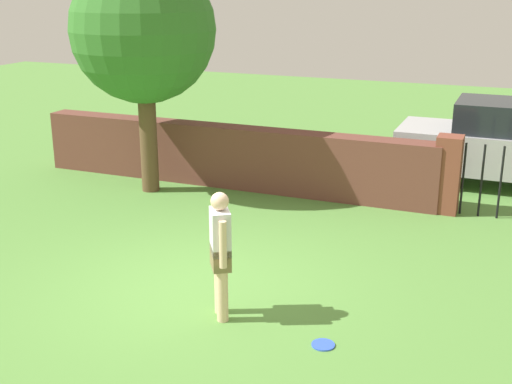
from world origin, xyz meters
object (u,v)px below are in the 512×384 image
object	(u,v)px
car	(506,144)
frisbee_blue	(323,345)
person	(220,249)
tree	(143,31)

from	to	relation	value
car	frisbee_blue	distance (m)	7.56
person	frisbee_blue	world-z (taller)	person
frisbee_blue	car	bearing A→B (deg)	77.91
car	tree	bearing A→B (deg)	24.71
tree	car	world-z (taller)	tree
tree	frisbee_blue	xyz separation A→B (m)	(4.88, -4.39, -3.08)
frisbee_blue	tree	bearing A→B (deg)	138.01
tree	frisbee_blue	world-z (taller)	tree
car	frisbee_blue	world-z (taller)	car
person	frisbee_blue	bearing A→B (deg)	-131.10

